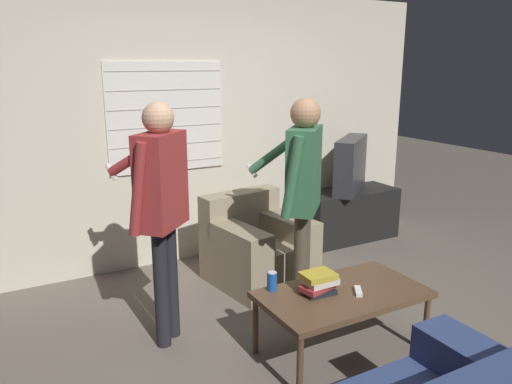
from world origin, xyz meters
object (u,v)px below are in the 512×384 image
object	(u,v)px
coffee_table	(342,297)
spare_remote	(358,291)
person_right_standing	(303,180)
book_stack	(319,283)
tv	(350,164)
soda_can	(272,281)
armchair_beige	(256,247)
person_left_standing	(160,196)

from	to	relation	value
coffee_table	spare_remote	bearing A→B (deg)	-38.60
person_right_standing	book_stack	bearing A→B (deg)	-159.84
tv	book_stack	bearing A→B (deg)	6.45
tv	soda_can	world-z (taller)	tv
armchair_beige	coffee_table	distance (m)	1.29
person_right_standing	soda_can	distance (m)	0.82
armchair_beige	coffee_table	size ratio (longest dim) A/B	0.82
soda_can	spare_remote	size ratio (longest dim) A/B	0.96
person_left_standing	spare_remote	xyz separation A→B (m)	(1.05, -0.77, -0.59)
person_right_standing	book_stack	size ratio (longest dim) A/B	6.28
tv	person_right_standing	distance (m)	1.81
book_stack	coffee_table	bearing A→B (deg)	-22.84
tv	spare_remote	distance (m)	2.33
person_left_standing	spare_remote	world-z (taller)	person_left_standing
armchair_beige	person_right_standing	distance (m)	1.00
person_left_standing	person_right_standing	bearing A→B (deg)	-48.84
armchair_beige	spare_remote	world-z (taller)	armchair_beige
tv	book_stack	distance (m)	2.37
tv	soda_can	xyz separation A→B (m)	(-1.86, -1.52, -0.33)
person_left_standing	tv	bearing A→B (deg)	-20.55
armchair_beige	book_stack	xyz separation A→B (m)	(-0.21, -1.23, 0.20)
person_left_standing	soda_can	distance (m)	0.92
tv	person_right_standing	world-z (taller)	person_right_standing
book_stack	spare_remote	size ratio (longest dim) A/B	2.01
coffee_table	tv	world-z (taller)	tv
person_right_standing	book_stack	world-z (taller)	person_right_standing
soda_can	spare_remote	bearing A→B (deg)	-33.20
coffee_table	book_stack	distance (m)	0.20
person_left_standing	soda_can	size ratio (longest dim) A/B	13.14
coffee_table	book_stack	bearing A→B (deg)	157.16
coffee_table	soda_can	distance (m)	0.47
person_right_standing	spare_remote	size ratio (longest dim) A/B	12.64
coffee_table	person_right_standing	xyz separation A→B (m)	(0.08, 0.62, 0.65)
tv	person_left_standing	xyz separation A→B (m)	(-2.44, -1.05, 0.21)
person_left_standing	person_right_standing	size ratio (longest dim) A/B	1.00
person_left_standing	soda_can	xyz separation A→B (m)	(0.58, -0.47, -0.54)
coffee_table	spare_remote	world-z (taller)	spare_remote
coffee_table	spare_remote	size ratio (longest dim) A/B	8.32
book_stack	soda_can	size ratio (longest dim) A/B	2.09
armchair_beige	book_stack	world-z (taller)	armchair_beige
tv	spare_remote	size ratio (longest dim) A/B	5.62
tv	person_left_standing	world-z (taller)	person_left_standing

